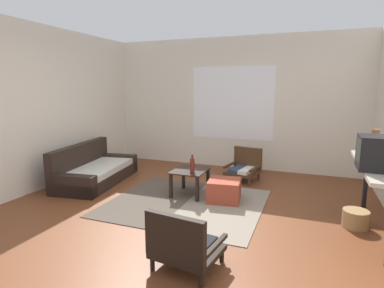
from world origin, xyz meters
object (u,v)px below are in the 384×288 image
object	(u,v)px
ottoman_orange	(224,190)
armchair_striped_foreground	(183,245)
glass_bottle	(192,165)
wicker_basket	(355,219)
couch	(94,171)
armchair_by_window	(244,166)
console_shelf	(379,171)
coffee_table	(190,175)
clay_vase	(374,146)

from	to	relation	value
ottoman_orange	armchair_striped_foreground	bearing A→B (deg)	-86.09
glass_bottle	wicker_basket	bearing A→B (deg)	-4.96
armchair_striped_foreground	wicker_basket	distance (m)	2.27
couch	armchair_by_window	size ratio (longest dim) A/B	2.91
armchair_by_window	wicker_basket	distance (m)	2.26
armchair_striped_foreground	console_shelf	bearing A→B (deg)	40.66
console_shelf	glass_bottle	distance (m)	2.42
ottoman_orange	console_shelf	size ratio (longest dim) A/B	0.28
armchair_by_window	armchair_striped_foreground	distance (m)	3.10
couch	coffee_table	size ratio (longest dim) A/B	3.16
armchair_by_window	clay_vase	size ratio (longest dim) A/B	1.83
couch	ottoman_orange	size ratio (longest dim) A/B	3.95
ottoman_orange	clay_vase	xyz separation A→B (m)	(1.92, 0.11, 0.79)
couch	clay_vase	world-z (taller)	clay_vase
coffee_table	wicker_basket	distance (m)	2.34
ottoman_orange	glass_bottle	size ratio (longest dim) A/B	1.63
couch	glass_bottle	xyz separation A→B (m)	(1.97, -0.18, 0.32)
clay_vase	wicker_basket	world-z (taller)	clay_vase
couch	wicker_basket	world-z (taller)	couch
coffee_table	console_shelf	size ratio (longest dim) A/B	0.34
armchair_striped_foreground	ottoman_orange	distance (m)	1.90
armchair_striped_foreground	ottoman_orange	size ratio (longest dim) A/B	1.42
armchair_striped_foreground	console_shelf	distance (m)	2.41
armchair_striped_foreground	glass_bottle	bearing A→B (deg)	108.65
console_shelf	armchair_by_window	bearing A→B (deg)	140.03
clay_vase	couch	bearing A→B (deg)	-179.72
ottoman_orange	glass_bottle	bearing A→B (deg)	-168.54
armchair_by_window	console_shelf	xyz separation A→B (m)	(1.87, -1.57, 0.49)
couch	clay_vase	distance (m)	4.42
armchair_striped_foreground	console_shelf	xyz separation A→B (m)	(1.79, 1.54, 0.48)
clay_vase	coffee_table	bearing A→B (deg)	-178.88
ottoman_orange	console_shelf	xyz separation A→B (m)	(1.92, -0.35, 0.58)
couch	console_shelf	xyz separation A→B (m)	(4.36, -0.44, 0.53)
armchair_striped_foreground	coffee_table	bearing A→B (deg)	109.89
armchair_striped_foreground	ottoman_orange	xyz separation A→B (m)	(-0.13, 1.89, -0.09)
clay_vase	console_shelf	bearing A→B (deg)	-90.00
couch	armchair_by_window	bearing A→B (deg)	24.29
glass_bottle	wicker_basket	xyz separation A→B (m)	(2.21, -0.19, -0.42)
armchair_striped_foreground	glass_bottle	size ratio (longest dim) A/B	2.30
armchair_by_window	clay_vase	xyz separation A→B (m)	(1.87, -1.10, 0.70)
coffee_table	glass_bottle	bearing A→B (deg)	-57.31
console_shelf	ottoman_orange	bearing A→B (deg)	169.53
clay_vase	glass_bottle	world-z (taller)	clay_vase
couch	armchair_by_window	xyz separation A→B (m)	(2.49, 1.13, 0.05)
armchair_by_window	armchair_striped_foreground	world-z (taller)	armchair_striped_foreground
couch	clay_vase	size ratio (longest dim) A/B	5.31
coffee_table	armchair_by_window	bearing A→B (deg)	61.50
couch	glass_bottle	world-z (taller)	glass_bottle
wicker_basket	couch	bearing A→B (deg)	174.88
coffee_table	ottoman_orange	xyz separation A→B (m)	(0.58, -0.06, -0.16)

